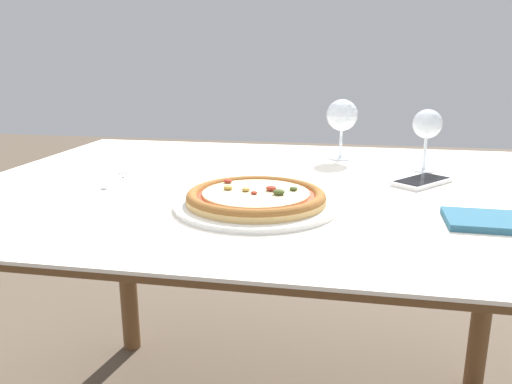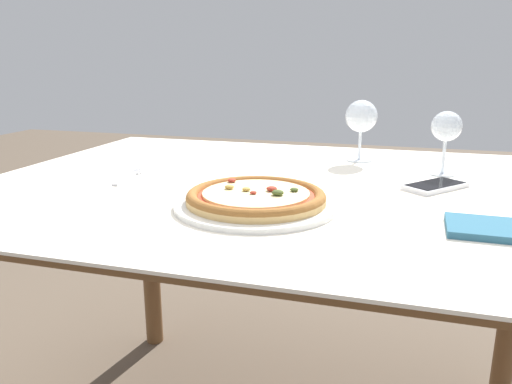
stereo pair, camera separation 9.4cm
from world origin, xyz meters
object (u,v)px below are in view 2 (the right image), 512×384
object	(u,v)px
dining_table	(286,218)
pizza_plate	(256,199)
fork	(131,176)
cell_phone	(435,186)
wine_glass_far_left	(361,118)
wine_glass_far_right	(446,128)

from	to	relation	value
dining_table	pizza_plate	xyz separation A→B (m)	(-0.01, -0.19, 0.10)
dining_table	fork	size ratio (longest dim) A/B	8.15
cell_phone	wine_glass_far_left	bearing A→B (deg)	125.74
dining_table	pizza_plate	distance (m)	0.22
pizza_plate	cell_phone	distance (m)	0.41
cell_phone	wine_glass_far_right	bearing A→B (deg)	81.11
pizza_plate	wine_glass_far_left	bearing A→B (deg)	73.91
wine_glass_far_right	cell_phone	world-z (taller)	wine_glass_far_right
fork	cell_phone	world-z (taller)	cell_phone
fork	cell_phone	distance (m)	0.70
pizza_plate	wine_glass_far_right	xyz separation A→B (m)	(0.36, 0.39, 0.10)
fork	wine_glass_far_right	bearing A→B (deg)	18.40
dining_table	wine_glass_far_right	distance (m)	0.44
wine_glass_far_right	cell_phone	size ratio (longest dim) A/B	0.99
dining_table	fork	distance (m)	0.38
wine_glass_far_left	cell_phone	world-z (taller)	wine_glass_far_left
fork	dining_table	bearing A→B (deg)	6.24
pizza_plate	wine_glass_far_right	bearing A→B (deg)	47.69
dining_table	wine_glass_far_left	bearing A→B (deg)	67.13
wine_glass_far_left	wine_glass_far_right	size ratio (longest dim) A/B	1.08
pizza_plate	wine_glass_far_left	distance (m)	0.54
dining_table	wine_glass_far_left	world-z (taller)	wine_glass_far_left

